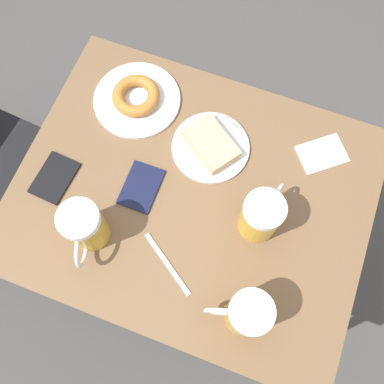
{
  "coord_description": "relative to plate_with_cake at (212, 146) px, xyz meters",
  "views": [
    {
      "loc": [
        -0.33,
        -0.13,
        1.8
      ],
      "look_at": [
        0.0,
        0.0,
        0.77
      ],
      "focal_mm": 40.0,
      "sensor_mm": 36.0,
      "label": 1
    }
  ],
  "objects": [
    {
      "name": "ground_plane",
      "position": [
        -0.14,
        0.0,
        -0.77
      ],
      "size": [
        8.0,
        8.0,
        0.0
      ],
      "primitive_type": "plane",
      "color": "#474442"
    },
    {
      "name": "passport_far_edge",
      "position": [
        -0.17,
        0.13,
        -0.01
      ],
      "size": [
        0.13,
        0.09,
        0.01
      ],
      "rotation": [
        0.0,
        0.0,
        4.72
      ],
      "color": "#141938",
      "rests_on": "table"
    },
    {
      "name": "beer_mug_center",
      "position": [
        -0.38,
        -0.21,
        0.06
      ],
      "size": [
        0.1,
        0.14,
        0.15
      ],
      "color": "gold",
      "rests_on": "table"
    },
    {
      "name": "plate_with_donut",
      "position": [
        0.06,
        0.24,
        -0.0
      ],
      "size": [
        0.24,
        0.24,
        0.04
      ],
      "color": "silver",
      "rests_on": "table"
    },
    {
      "name": "beer_mug_left",
      "position": [
        -0.16,
        -0.18,
        0.06
      ],
      "size": [
        0.15,
        0.1,
        0.15
      ],
      "color": "gold",
      "rests_on": "table"
    },
    {
      "name": "table",
      "position": [
        -0.14,
        0.0,
        -0.09
      ],
      "size": [
        0.73,
        0.91,
        0.75
      ],
      "color": "brown",
      "rests_on": "ground_plane"
    },
    {
      "name": "passport_near_edge",
      "position": [
        -0.22,
        0.36,
        -0.01
      ],
      "size": [
        0.13,
        0.1,
        0.01
      ],
      "rotation": [
        0.0,
        0.0,
        4.64
      ],
      "color": "black",
      "rests_on": "table"
    },
    {
      "name": "beer_mug_right",
      "position": [
        -0.33,
        0.2,
        0.06
      ],
      "size": [
        0.14,
        0.1,
        0.15
      ],
      "color": "gold",
      "rests_on": "table"
    },
    {
      "name": "fork",
      "position": [
        -0.33,
        -0.0,
        -0.01
      ],
      "size": [
        0.11,
        0.16,
        0.0
      ],
      "rotation": [
        0.0,
        0.0,
        5.7
      ],
      "color": "silver",
      "rests_on": "table"
    },
    {
      "name": "napkin_folded",
      "position": [
        0.09,
        -0.28,
        -0.01
      ],
      "size": [
        0.15,
        0.15,
        0.0
      ],
      "rotation": [
        0.0,
        0.0,
        5.4
      ],
      "color": "white",
      "rests_on": "table"
    },
    {
      "name": "plate_with_cake",
      "position": [
        0.0,
        0.0,
        0.0
      ],
      "size": [
        0.21,
        0.21,
        0.04
      ],
      "color": "silver",
      "rests_on": "table"
    }
  ]
}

